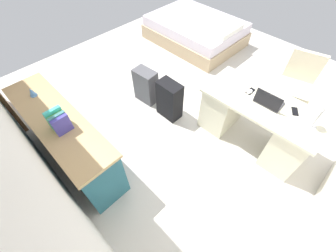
{
  "coord_description": "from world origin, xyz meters",
  "views": [
    {
      "loc": [
        -1.65,
        2.21,
        2.57
      ],
      "look_at": [
        -0.52,
        1.07,
        0.6
      ],
      "focal_mm": 23.29,
      "sensor_mm": 36.0,
      "label": 1
    }
  ],
  "objects_px": {
    "office_chair": "(293,88)",
    "desk_lamp": "(319,109)",
    "bed": "(196,31)",
    "cell_phone_by_mouse": "(250,91)",
    "suitcase_spare_grey": "(146,86)",
    "laptop": "(268,101)",
    "cell_phone_near_laptop": "(295,111)",
    "computer_mouse": "(250,92)",
    "suitcase_black": "(169,100)",
    "figurine_small": "(32,92)",
    "credenza": "(67,139)",
    "desk": "(255,121)"
  },
  "relations": [
    {
      "from": "office_chair",
      "to": "bed",
      "type": "relative_size",
      "value": 0.49
    },
    {
      "from": "suitcase_spare_grey",
      "to": "laptop",
      "type": "distance_m",
      "value": 1.82
    },
    {
      "from": "cell_phone_by_mouse",
      "to": "desk_lamp",
      "type": "xyz_separation_m",
      "value": [
        -0.73,
        0.04,
        0.25
      ]
    },
    {
      "from": "office_chair",
      "to": "desk_lamp",
      "type": "xyz_separation_m",
      "value": [
        -0.44,
        0.91,
        0.56
      ]
    },
    {
      "from": "office_chair",
      "to": "bed",
      "type": "xyz_separation_m",
      "value": [
        2.35,
        -0.56,
        -0.18
      ]
    },
    {
      "from": "cell_phone_by_mouse",
      "to": "desk_lamp",
      "type": "relative_size",
      "value": 0.39
    },
    {
      "from": "suitcase_spare_grey",
      "to": "laptop",
      "type": "bearing_deg",
      "value": -168.97
    },
    {
      "from": "credenza",
      "to": "suitcase_black",
      "type": "bearing_deg",
      "value": -103.37
    },
    {
      "from": "laptop",
      "to": "cell_phone_near_laptop",
      "type": "distance_m",
      "value": 0.31
    },
    {
      "from": "computer_mouse",
      "to": "office_chair",
      "type": "bearing_deg",
      "value": -109.78
    },
    {
      "from": "laptop",
      "to": "desk_lamp",
      "type": "relative_size",
      "value": 0.92
    },
    {
      "from": "cell_phone_near_laptop",
      "to": "desk_lamp",
      "type": "bearing_deg",
      "value": 120.04
    },
    {
      "from": "office_chair",
      "to": "cell_phone_near_laptop",
      "type": "xyz_separation_m",
      "value": [
        -0.26,
        0.82,
        0.31
      ]
    },
    {
      "from": "office_chair",
      "to": "credenza",
      "type": "height_order",
      "value": "office_chair"
    },
    {
      "from": "suitcase_black",
      "to": "credenza",
      "type": "bearing_deg",
      "value": 76.67
    },
    {
      "from": "office_chair",
      "to": "suitcase_black",
      "type": "relative_size",
      "value": 1.54
    },
    {
      "from": "bed",
      "to": "cell_phone_by_mouse",
      "type": "distance_m",
      "value": 2.56
    },
    {
      "from": "cell_phone_by_mouse",
      "to": "desk",
      "type": "bearing_deg",
      "value": 165.09
    },
    {
      "from": "office_chair",
      "to": "desk_lamp",
      "type": "relative_size",
      "value": 2.72
    },
    {
      "from": "office_chair",
      "to": "figurine_small",
      "type": "height_order",
      "value": "office_chair"
    },
    {
      "from": "desk_lamp",
      "to": "bed",
      "type": "bearing_deg",
      "value": -27.89
    },
    {
      "from": "suitcase_black",
      "to": "computer_mouse",
      "type": "bearing_deg",
      "value": -151.69
    },
    {
      "from": "suitcase_spare_grey",
      "to": "desk",
      "type": "bearing_deg",
      "value": -168.61
    },
    {
      "from": "office_chair",
      "to": "suitcase_spare_grey",
      "type": "distance_m",
      "value": 2.23
    },
    {
      "from": "bed",
      "to": "figurine_small",
      "type": "relative_size",
      "value": 17.29
    },
    {
      "from": "figurine_small",
      "to": "suitcase_black",
      "type": "bearing_deg",
      "value": -120.48
    },
    {
      "from": "computer_mouse",
      "to": "cell_phone_near_laptop",
      "type": "relative_size",
      "value": 0.74
    },
    {
      "from": "bed",
      "to": "suitcase_spare_grey",
      "type": "xyz_separation_m",
      "value": [
        -0.63,
        1.97,
        0.04
      ]
    },
    {
      "from": "desk",
      "to": "desk_lamp",
      "type": "xyz_separation_m",
      "value": [
        -0.51,
        -0.02,
        0.6
      ]
    },
    {
      "from": "desk_lamp",
      "to": "figurine_small",
      "type": "xyz_separation_m",
      "value": [
        2.5,
        1.92,
        -0.14
      ]
    },
    {
      "from": "credenza",
      "to": "computer_mouse",
      "type": "xyz_separation_m",
      "value": [
        -1.26,
        -1.93,
        0.35
      ]
    },
    {
      "from": "office_chair",
      "to": "suitcase_black",
      "type": "xyz_separation_m",
      "value": [
        1.21,
        1.39,
        -0.11
      ]
    },
    {
      "from": "computer_mouse",
      "to": "cell_phone_near_laptop",
      "type": "xyz_separation_m",
      "value": [
        -0.55,
        -0.08,
        -0.01
      ]
    },
    {
      "from": "credenza",
      "to": "figurine_small",
      "type": "relative_size",
      "value": 16.36
    },
    {
      "from": "computer_mouse",
      "to": "cell_phone_by_mouse",
      "type": "xyz_separation_m",
      "value": [
        0.0,
        -0.02,
        -0.01
      ]
    },
    {
      "from": "credenza",
      "to": "suitcase_spare_grey",
      "type": "distance_m",
      "value": 1.44
    },
    {
      "from": "suitcase_spare_grey",
      "to": "laptop",
      "type": "height_order",
      "value": "laptop"
    },
    {
      "from": "suitcase_spare_grey",
      "to": "desk_lamp",
      "type": "xyz_separation_m",
      "value": [
        -2.16,
        -0.49,
        0.7
      ]
    },
    {
      "from": "suitcase_black",
      "to": "desk",
      "type": "bearing_deg",
      "value": -157.96
    },
    {
      "from": "bed",
      "to": "laptop",
      "type": "height_order",
      "value": "laptop"
    },
    {
      "from": "desk",
      "to": "office_chair",
      "type": "relative_size",
      "value": 1.55
    },
    {
      "from": "desk_lamp",
      "to": "suitcase_black",
      "type": "bearing_deg",
      "value": 16.17
    },
    {
      "from": "laptop",
      "to": "computer_mouse",
      "type": "xyz_separation_m",
      "value": [
        0.26,
        -0.03,
        -0.03
      ]
    },
    {
      "from": "bed",
      "to": "figurine_small",
      "type": "bearing_deg",
      "value": 94.94
    },
    {
      "from": "cell_phone_near_laptop",
      "to": "computer_mouse",
      "type": "bearing_deg",
      "value": -22.66
    },
    {
      "from": "suitcase_black",
      "to": "laptop",
      "type": "height_order",
      "value": "laptop"
    },
    {
      "from": "suitcase_black",
      "to": "suitcase_spare_grey",
      "type": "distance_m",
      "value": 0.51
    },
    {
      "from": "suitcase_black",
      "to": "figurine_small",
      "type": "xyz_separation_m",
      "value": [
        0.85,
        1.44,
        0.54
      ]
    },
    {
      "from": "cell_phone_near_laptop",
      "to": "figurine_small",
      "type": "xyz_separation_m",
      "value": [
        2.31,
        2.02,
        0.11
      ]
    },
    {
      "from": "computer_mouse",
      "to": "desk_lamp",
      "type": "distance_m",
      "value": 0.77
    }
  ]
}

